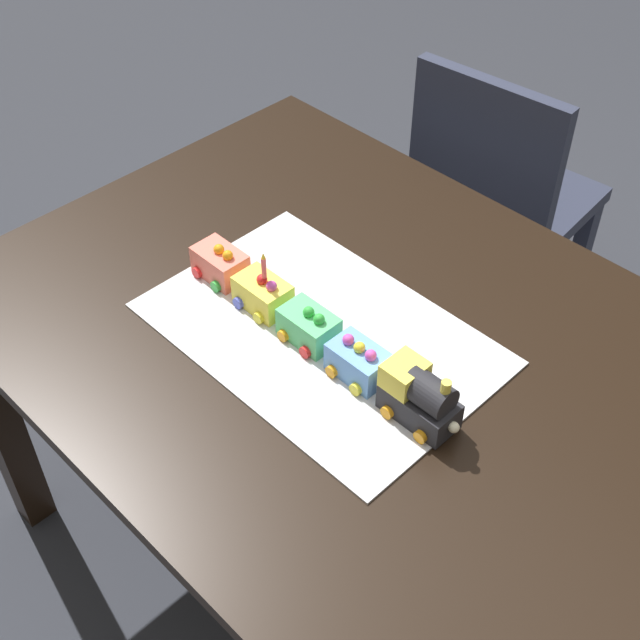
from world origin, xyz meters
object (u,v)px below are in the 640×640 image
object	(u,v)px
birthday_candle	(264,266)
cake_car_tanker_coral	(221,263)
dining_table	(356,381)
cake_car_gondola_mint_green	(309,326)
chair	(497,200)
cake_car_caboose_sky_blue	(359,361)
cake_locomotive	(419,396)
cake_car_hopper_lemon	(263,294)

from	to	relation	value
birthday_candle	cake_car_tanker_coral	bearing A→B (deg)	0.00
dining_table	cake_car_gondola_mint_green	xyz separation A→B (m)	(0.06, 0.06, 0.14)
chair	cake_car_caboose_sky_blue	world-z (taller)	chair
cake_locomotive	cake_car_gondola_mint_green	world-z (taller)	cake_locomotive
dining_table	cake_car_hopper_lemon	xyz separation A→B (m)	(0.18, 0.06, 0.14)
dining_table	cake_locomotive	size ratio (longest dim) A/B	10.00
dining_table	birthday_candle	world-z (taller)	birthday_candle
dining_table	cake_car_hopper_lemon	world-z (taller)	cake_car_hopper_lemon
cake_car_gondola_mint_green	cake_car_hopper_lemon	size ratio (longest dim) A/B	1.00
cake_car_gondola_mint_green	cake_car_tanker_coral	bearing A→B (deg)	0.00
dining_table	cake_locomotive	xyz separation A→B (m)	(-0.19, 0.06, 0.16)
chair	cake_locomotive	xyz separation A→B (m)	(-0.46, 0.89, 0.32)
cake_locomotive	birthday_candle	bearing A→B (deg)	0.00
cake_locomotive	cake_car_tanker_coral	world-z (taller)	cake_locomotive
chair	dining_table	bearing A→B (deg)	103.25
cake_car_caboose_sky_blue	chair	bearing A→B (deg)	-69.49
cake_car_caboose_sky_blue	cake_car_tanker_coral	xyz separation A→B (m)	(0.35, -0.00, -0.00)
cake_car_gondola_mint_green	cake_car_hopper_lemon	bearing A→B (deg)	0.00
dining_table	cake_car_tanker_coral	xyz separation A→B (m)	(0.29, 0.06, 0.14)
dining_table	cake_car_gondola_mint_green	world-z (taller)	cake_car_gondola_mint_green
dining_table	chair	world-z (taller)	chair
cake_car_hopper_lemon	chair	bearing A→B (deg)	-83.68
cake_locomotive	cake_car_hopper_lemon	world-z (taller)	cake_locomotive
cake_car_hopper_lemon	cake_locomotive	bearing A→B (deg)	-180.00
dining_table	cake_car_caboose_sky_blue	distance (m)	0.16
chair	birthday_candle	world-z (taller)	birthday_candle
cake_car_caboose_sky_blue	cake_car_gondola_mint_green	bearing A→B (deg)	-0.00
cake_car_hopper_lemon	birthday_candle	world-z (taller)	birthday_candle
cake_locomotive	cake_car_hopper_lemon	bearing A→B (deg)	0.00
cake_car_caboose_sky_blue	birthday_candle	size ratio (longest dim) A/B	1.85
cake_car_hopper_lemon	cake_car_tanker_coral	xyz separation A→B (m)	(0.12, 0.00, 0.00)
cake_car_gondola_mint_green	cake_car_tanker_coral	distance (m)	0.24
cake_locomotive	chair	bearing A→B (deg)	-62.60
cake_locomotive	cake_car_caboose_sky_blue	bearing A→B (deg)	0.00
cake_car_caboose_sky_blue	cake_car_hopper_lemon	xyz separation A→B (m)	(0.24, -0.00, -0.00)
cake_car_caboose_sky_blue	dining_table	bearing A→B (deg)	-46.11
cake_car_caboose_sky_blue	cake_car_hopper_lemon	world-z (taller)	same
cake_car_gondola_mint_green	dining_table	bearing A→B (deg)	-133.80
cake_locomotive	cake_car_caboose_sky_blue	xyz separation A→B (m)	(0.13, 0.00, -0.02)
cake_car_hopper_lemon	birthday_candle	xyz separation A→B (m)	(-0.01, -0.00, 0.07)
dining_table	cake_car_caboose_sky_blue	size ratio (longest dim) A/B	14.00
birthday_candle	chair	bearing A→B (deg)	-83.26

